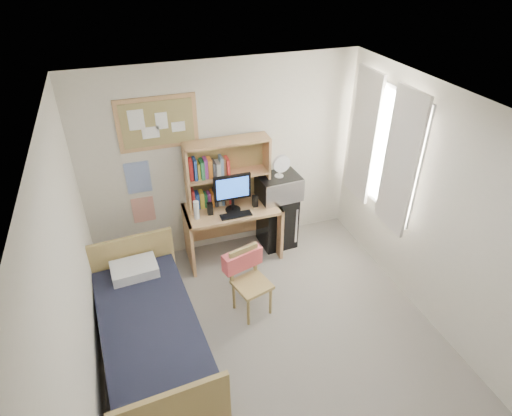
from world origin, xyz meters
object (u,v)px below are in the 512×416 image
object	(u,v)px
bulletin_board	(157,123)
desk	(233,232)
speaker_left	(210,209)
bed	(151,338)
monitor	(232,193)
desk_chair	(252,284)
mini_fridge	(277,220)
speaker_right	(255,201)
microwave	(279,187)
desk_fan	(279,166)

from	to	relation	value
bulletin_board	desk	world-z (taller)	bulletin_board
speaker_left	bed	bearing A→B (deg)	-125.95
monitor	desk_chair	bearing A→B (deg)	-93.94
bulletin_board	mini_fridge	world-z (taller)	bulletin_board
desk	bed	world-z (taller)	desk
speaker_right	bulletin_board	bearing A→B (deg)	161.53
desk	microwave	size ratio (longest dim) A/B	2.29
mini_fridge	speaker_left	world-z (taller)	speaker_left
speaker_left	microwave	distance (m)	0.98
desk	microwave	bearing A→B (deg)	5.16
desk	speaker_left	xyz separation A→B (m)	(-0.30, -0.06, 0.47)
desk	desk_fan	world-z (taller)	desk_fan
desk	monitor	xyz separation A→B (m)	(-0.00, -0.06, 0.64)
speaker_right	desk_fan	size ratio (longest dim) A/B	0.55
monitor	speaker_right	distance (m)	0.35
bulletin_board	desk	bearing A→B (deg)	-21.99
bulletin_board	speaker_right	distance (m)	1.56
mini_fridge	desk_fan	size ratio (longest dim) A/B	2.68
desk	desk_chair	distance (m)	1.09
bulletin_board	bed	xyz separation A→B (m)	(-0.50, -1.67, -1.65)
bulletin_board	speaker_left	distance (m)	1.22
microwave	desk_fan	distance (m)	0.30
bulletin_board	mini_fridge	xyz separation A→B (m)	(1.45, -0.24, -1.53)
bulletin_board	monitor	xyz separation A→B (m)	(0.78, -0.37, -0.89)
bed	desk	bearing A→B (deg)	42.76
speaker_right	desk_fan	distance (m)	0.55
desk_fan	bulletin_board	bearing A→B (deg)	166.67
desk	bed	xyz separation A→B (m)	(-1.28, -1.36, -0.12)
monitor	desk_fan	xyz separation A→B (m)	(0.67, 0.11, 0.21)
bed	speaker_right	size ratio (longest dim) A/B	12.17
bed	bulletin_board	bearing A→B (deg)	69.36
bulletin_board	desk	xyz separation A→B (m)	(0.78, -0.31, -1.53)
desk	speaker_right	distance (m)	0.56
monitor	bulletin_board	bearing A→B (deg)	155.19
monitor	speaker_left	distance (m)	0.35
desk	speaker_left	world-z (taller)	speaker_left
bulletin_board	desk_fan	world-z (taller)	bulletin_board
mini_fridge	bed	distance (m)	2.42
desk_fan	mini_fridge	bearing A→B (deg)	90.00
microwave	desk_fan	bearing A→B (deg)	0.00
desk	microwave	distance (m)	0.87
bulletin_board	bed	world-z (taller)	bulletin_board
speaker_right	monitor	bearing A→B (deg)	-180.00
speaker_left	desk	bearing A→B (deg)	11.31
desk_chair	mini_fridge	bearing A→B (deg)	41.43
desk_chair	speaker_right	distance (m)	1.18
desk_chair	monitor	world-z (taller)	monitor
monitor	desk_fan	bearing A→B (deg)	10.19
bed	monitor	world-z (taller)	monitor
mini_fridge	monitor	distance (m)	0.94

